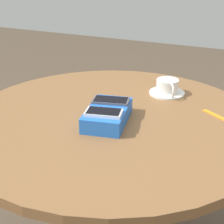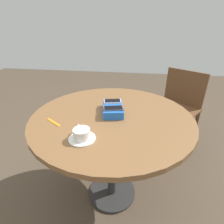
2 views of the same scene
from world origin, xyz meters
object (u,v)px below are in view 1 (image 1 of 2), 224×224
object	(u,v)px
phone_gray	(111,100)
saucer	(167,93)
round_table	(112,143)
phone_white	(104,113)
phone_box	(106,115)
coffee_cup	(168,86)
lanyard_strap	(218,116)

from	to	relation	value
phone_gray	saucer	size ratio (longest dim) A/B	0.97
round_table	phone_white	bearing A→B (deg)	-173.87
phone_box	round_table	bearing A→B (deg)	-6.79
round_table	phone_white	xyz separation A→B (m)	(-0.09, -0.01, 0.16)
coffee_cup	phone_white	bearing A→B (deg)	164.24
round_table	phone_box	distance (m)	0.13
round_table	phone_white	size ratio (longest dim) A/B	8.20
phone_box	saucer	size ratio (longest dim) A/B	1.70
phone_box	coffee_cup	bearing A→B (deg)	-20.32
round_table	lanyard_strap	bearing A→B (deg)	-66.06
phone_gray	coffee_cup	xyz separation A→B (m)	(0.27, -0.13, -0.02)
round_table	phone_white	world-z (taller)	phone_white
phone_white	lanyard_strap	distance (m)	0.41
round_table	coffee_cup	bearing A→B (deg)	-21.97
coffee_cup	round_table	bearing A→B (deg)	158.03
phone_box	phone_gray	world-z (taller)	phone_gray
coffee_cup	lanyard_strap	xyz separation A→B (m)	(-0.14, -0.22, -0.03)
phone_white	phone_box	bearing A→B (deg)	15.29
phone_box	coffee_cup	world-z (taller)	coffee_cup
phone_box	saucer	bearing A→B (deg)	-19.91
coffee_cup	phone_box	bearing A→B (deg)	159.68
phone_box	saucer	distance (m)	0.35
round_table	phone_gray	world-z (taller)	phone_gray
phone_box	phone_white	xyz separation A→B (m)	(-0.05, -0.01, 0.03)
round_table	phone_box	world-z (taller)	phone_box
phone_box	lanyard_strap	bearing A→B (deg)	-61.24
lanyard_strap	phone_box	bearing A→B (deg)	118.76
round_table	lanyard_strap	xyz separation A→B (m)	(0.15, -0.33, 0.10)
saucer	lanyard_strap	distance (m)	0.26
phone_gray	coffee_cup	world-z (taller)	coffee_cup
saucer	lanyard_strap	size ratio (longest dim) A/B	1.06
phone_box	phone_white	bearing A→B (deg)	-164.71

